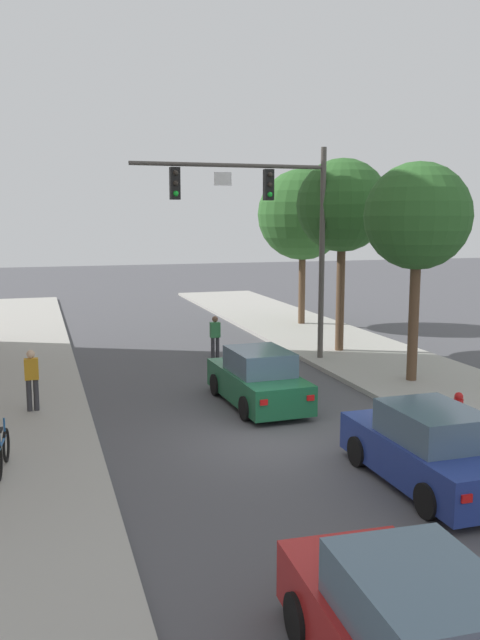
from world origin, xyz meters
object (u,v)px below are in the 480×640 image
Objects in this scene: car_following_blue at (428,450)px; fire_hydrant at (458,406)px; bicycle_leaning at (2,452)px; car_lead_green at (258,380)px; street_tree_third at (303,215)px; traffic_signal_mast at (271,213)px; street_tree_nearest at (418,217)px; pedestrian_crossing_road at (215,336)px; street_tree_second at (342,206)px; pedestrian_sidewalk_left_walker at (32,377)px.

car_following_blue is 4.21m from fire_hydrant.
fire_hydrant is (10.85, 0.24, -0.03)m from bicycle_leaning.
car_lead_green is 0.58× the size of street_tree_third.
bicycle_leaning is at bearing 160.40° from car_following_blue.
traffic_signal_mast reaches higher than street_tree_third.
fire_hydrant is 6.33m from street_tree_nearest.
street_tree_third reaches higher than car_lead_green.
pedestrian_crossing_road is 0.93× the size of bicycle_leaning.
street_tree_nearest is 0.93× the size of street_tree_second.
car_following_blue is 10.27m from pedestrian_sidewalk_left_walker.
traffic_signal_mast reaches higher than street_tree_nearest.
car_following_blue is 2.59× the size of pedestrian_sidewalk_left_walker.
pedestrian_sidewalk_left_walker is 11.04m from fire_hydrant.
street_tree_nearest is (3.33, -3.95, -0.13)m from traffic_signal_mast.
street_tree_third reaches higher than pedestrian_sidewalk_left_walker.
car_following_blue is at bearing -77.98° from car_lead_green.
traffic_signal_mast is 12.04m from car_following_blue.
bicycle_leaning is 0.26× the size of street_tree_nearest.
traffic_signal_mast is at bearing 66.65° from car_lead_green.
street_tree_nearest reaches higher than bicycle_leaning.
street_tree_nearest is at bearing 74.23° from fire_hydrant.
pedestrian_sidewalk_left_walker is at bearing -179.85° from street_tree_nearest.
street_tree_second reaches higher than pedestrian_sidewalk_left_walker.
fire_hydrant is (3.82, -9.41, -0.41)m from pedestrian_crossing_road.
bicycle_leaning is at bearing -160.30° from street_tree_nearest.
traffic_signal_mast is 9.62m from fire_hydrant.
traffic_signal_mast is at bearing 86.51° from car_following_blue.
traffic_signal_mast is at bearing -40.45° from pedestrian_crossing_road.
car_following_blue reaches higher than bicycle_leaning.
street_tree_nearest reaches higher than fire_hydrant.
street_tree_nearest is (11.41, 0.03, 4.17)m from pedestrian_sidewalk_left_walker.
traffic_signal_mast is at bearing 43.60° from bicycle_leaning.
car_lead_green is 5.36m from fire_hydrant.
pedestrian_sidewalk_left_walker is at bearing -153.76° from traffic_signal_mast.
street_tree_third is at bearing 84.97° from street_tree_nearest.
car_following_blue is at bearing -105.05° from street_tree_third.
street_tree_second reaches higher than car_lead_green.
street_tree_nearest is at bearing -47.09° from pedestrian_crossing_road.
fire_hydrant is at bearing -21.44° from pedestrian_sidewalk_left_walker.
traffic_signal_mast is 4.57× the size of pedestrian_crossing_road.
car_lead_green is 0.59× the size of street_tree_second.
fire_hydrant is at bearing 47.08° from car_following_blue.
street_tree_second reaches higher than car_following_blue.
pedestrian_crossing_road is at bearing 175.93° from street_tree_second.
bicycle_leaning is (-7.98, 2.84, -0.18)m from car_following_blue.
pedestrian_crossing_road is at bearing 112.13° from fire_hydrant.
street_tree_third is (1.13, 6.55, -0.29)m from street_tree_second.
traffic_signal_mast is 6.91m from car_lead_green.
street_tree_second is (1.04, 9.06, 5.13)m from fire_hydrant.
pedestrian_sidewalk_left_walker is 0.24× the size of street_tree_nearest.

